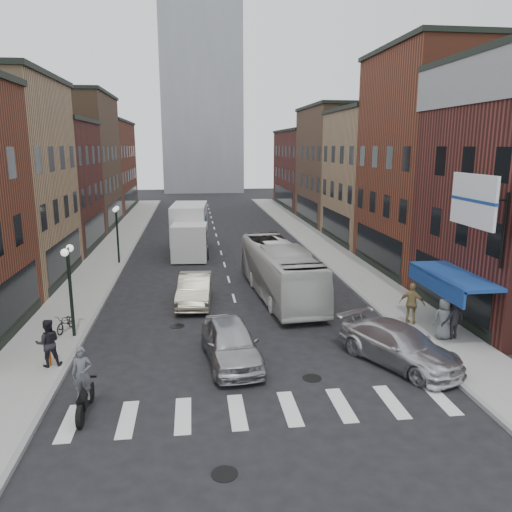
{
  "coord_description": "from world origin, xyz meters",
  "views": [
    {
      "loc": [
        -2.12,
        -17.29,
        8.25
      ],
      "look_at": [
        0.9,
        6.38,
        2.95
      ],
      "focal_mm": 35.0,
      "sensor_mm": 36.0,
      "label": 1
    }
  ],
  "objects_px": {
    "streetlamp_near": "(69,274)",
    "box_truck": "(190,230)",
    "bike_rack": "(52,352)",
    "ped_right_a": "(453,317)",
    "ped_left_solo": "(48,343)",
    "transit_bus": "(280,271)",
    "parked_bicycle": "(66,322)",
    "motorcycle_rider": "(83,384)",
    "streetlamp_far": "(117,224)",
    "sedan_left_far": "(195,289)",
    "ped_right_c": "(444,319)",
    "sedan_left_near": "(231,342)",
    "ped_right_b": "(412,303)",
    "billboard_sign": "(475,202)",
    "curb_car": "(399,345)"
  },
  "relations": [
    {
      "from": "streetlamp_near",
      "to": "parked_bicycle",
      "type": "xyz_separation_m",
      "value": [
        -0.47,
        0.62,
        -2.36
      ]
    },
    {
      "from": "ped_right_c",
      "to": "parked_bicycle",
      "type": "bearing_deg",
      "value": -2.76
    },
    {
      "from": "ped_right_b",
      "to": "sedan_left_near",
      "type": "bearing_deg",
      "value": 52.72
    },
    {
      "from": "transit_bus",
      "to": "parked_bicycle",
      "type": "height_order",
      "value": "transit_bus"
    },
    {
      "from": "streetlamp_far",
      "to": "transit_bus",
      "type": "relative_size",
      "value": 0.39
    },
    {
      "from": "sedan_left_near",
      "to": "ped_right_b",
      "type": "bearing_deg",
      "value": 12.26
    },
    {
      "from": "box_truck",
      "to": "sedan_left_far",
      "type": "distance_m",
      "value": 13.02
    },
    {
      "from": "billboard_sign",
      "to": "motorcycle_rider",
      "type": "relative_size",
      "value": 1.63
    },
    {
      "from": "streetlamp_near",
      "to": "box_truck",
      "type": "xyz_separation_m",
      "value": [
        4.99,
        17.29,
        -1.09
      ]
    },
    {
      "from": "parked_bicycle",
      "to": "streetlamp_far",
      "type": "bearing_deg",
      "value": 101.95
    },
    {
      "from": "streetlamp_near",
      "to": "motorcycle_rider",
      "type": "xyz_separation_m",
      "value": [
        1.77,
        -6.55,
        -1.85
      ]
    },
    {
      "from": "motorcycle_rider",
      "to": "ped_left_solo",
      "type": "relative_size",
      "value": 1.24
    },
    {
      "from": "box_truck",
      "to": "sedan_left_far",
      "type": "relative_size",
      "value": 1.81
    },
    {
      "from": "transit_bus",
      "to": "ped_right_b",
      "type": "height_order",
      "value": "transit_bus"
    },
    {
      "from": "motorcycle_rider",
      "to": "ped_right_a",
      "type": "xyz_separation_m",
      "value": [
        14.42,
        4.22,
        0.02
      ]
    },
    {
      "from": "streetlamp_near",
      "to": "ped_right_c",
      "type": "bearing_deg",
      "value": -8.47
    },
    {
      "from": "sedan_left_far",
      "to": "ped_left_solo",
      "type": "xyz_separation_m",
      "value": [
        -5.48,
        -7.33,
        0.27
      ]
    },
    {
      "from": "motorcycle_rider",
      "to": "streetlamp_far",
      "type": "bearing_deg",
      "value": 94.35
    },
    {
      "from": "sedan_left_far",
      "to": "ped_right_b",
      "type": "relative_size",
      "value": 2.45
    },
    {
      "from": "ped_left_solo",
      "to": "motorcycle_rider",
      "type": "bearing_deg",
      "value": 105.12
    },
    {
      "from": "bike_rack",
      "to": "motorcycle_rider",
      "type": "xyz_separation_m",
      "value": [
        1.97,
        -3.85,
        0.51
      ]
    },
    {
      "from": "streetlamp_far",
      "to": "ped_left_solo",
      "type": "xyz_separation_m",
      "value": [
        -0.22,
        -17.03,
        -1.85
      ]
    },
    {
      "from": "box_truck",
      "to": "ped_right_b",
      "type": "xyz_separation_m",
      "value": [
        10.21,
        -17.71,
        -0.7
      ]
    },
    {
      "from": "box_truck",
      "to": "ped_left_solo",
      "type": "xyz_separation_m",
      "value": [
        -5.21,
        -20.32,
        -0.76
      ]
    },
    {
      "from": "streetlamp_far",
      "to": "ped_right_b",
      "type": "bearing_deg",
      "value": -43.49
    },
    {
      "from": "streetlamp_far",
      "to": "sedan_left_far",
      "type": "xyz_separation_m",
      "value": [
        5.27,
        -9.69,
        -2.12
      ]
    },
    {
      "from": "bike_rack",
      "to": "ped_right_a",
      "type": "distance_m",
      "value": 16.4
    },
    {
      "from": "streetlamp_near",
      "to": "sedan_left_near",
      "type": "distance_m",
      "value": 7.66
    },
    {
      "from": "sedan_left_near",
      "to": "sedan_left_far",
      "type": "xyz_separation_m",
      "value": [
        -1.33,
        7.58,
        -0.03
      ]
    },
    {
      "from": "sedan_left_far",
      "to": "curb_car",
      "type": "distance_m",
      "value": 11.5
    },
    {
      "from": "ped_right_a",
      "to": "ped_right_c",
      "type": "distance_m",
      "value": 0.43
    },
    {
      "from": "ped_right_c",
      "to": "motorcycle_rider",
      "type": "bearing_deg",
      "value": 24.35
    },
    {
      "from": "sedan_left_near",
      "to": "ped_right_c",
      "type": "xyz_separation_m",
      "value": [
        9.15,
        0.92,
        0.23
      ]
    },
    {
      "from": "billboard_sign",
      "to": "ped_left_solo",
      "type": "bearing_deg",
      "value": 178.33
    },
    {
      "from": "ped_left_solo",
      "to": "ped_right_a",
      "type": "bearing_deg",
      "value": 168.17
    },
    {
      "from": "billboard_sign",
      "to": "streetlamp_far",
      "type": "xyz_separation_m",
      "value": [
        -15.99,
        17.5,
        -3.22
      ]
    },
    {
      "from": "parked_bicycle",
      "to": "ped_right_b",
      "type": "xyz_separation_m",
      "value": [
        15.67,
        -1.04,
        0.57
      ]
    },
    {
      "from": "transit_bus",
      "to": "billboard_sign",
      "type": "bearing_deg",
      "value": -59.63
    },
    {
      "from": "streetlamp_far",
      "to": "ped_left_solo",
      "type": "relative_size",
      "value": 2.25
    },
    {
      "from": "box_truck",
      "to": "curb_car",
      "type": "height_order",
      "value": "box_truck"
    },
    {
      "from": "parked_bicycle",
      "to": "ped_right_b",
      "type": "distance_m",
      "value": 15.72
    },
    {
      "from": "streetlamp_near",
      "to": "billboard_sign",
      "type": "bearing_deg",
      "value": -12.35
    },
    {
      "from": "streetlamp_near",
      "to": "transit_bus",
      "type": "relative_size",
      "value": 0.39
    },
    {
      "from": "motorcycle_rider",
      "to": "ped_right_c",
      "type": "xyz_separation_m",
      "value": [
        13.98,
        4.2,
        -0.01
      ]
    },
    {
      "from": "streetlamp_near",
      "to": "parked_bicycle",
      "type": "height_order",
      "value": "streetlamp_near"
    },
    {
      "from": "streetlamp_near",
      "to": "box_truck",
      "type": "height_order",
      "value": "streetlamp_near"
    },
    {
      "from": "parked_bicycle",
      "to": "ped_right_c",
      "type": "height_order",
      "value": "ped_right_c"
    },
    {
      "from": "box_truck",
      "to": "parked_bicycle",
      "type": "xyz_separation_m",
      "value": [
        -5.46,
        -16.66,
        -1.27
      ]
    },
    {
      "from": "motorcycle_rider",
      "to": "parked_bicycle",
      "type": "bearing_deg",
      "value": 106.75
    },
    {
      "from": "transit_bus",
      "to": "sedan_left_near",
      "type": "height_order",
      "value": "transit_bus"
    }
  ]
}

